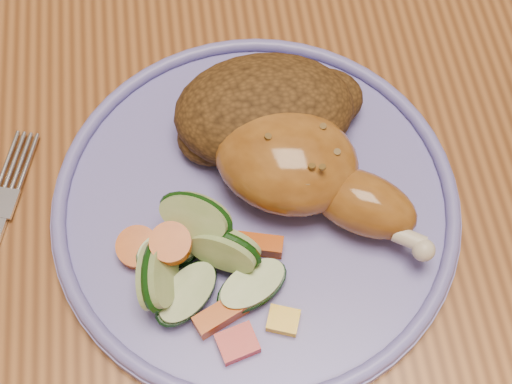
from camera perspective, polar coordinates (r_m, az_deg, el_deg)
ground at (r=1.25m, az=4.34°, el=-11.62°), size 4.00×4.00×0.00m
dining_table at (r=0.64m, az=8.39°, el=4.89°), size 0.90×1.40×0.75m
plate at (r=0.50m, az=0.00°, el=-1.12°), size 0.28×0.28×0.01m
plate_rim at (r=0.49m, az=0.00°, el=-0.54°), size 0.28×0.28×0.01m
chicken_leg at (r=0.48m, az=3.90°, el=1.77°), size 0.15×0.14×0.05m
rice_pilaf at (r=0.50m, az=0.95°, el=6.47°), size 0.14×0.09×0.06m
vegetable_pile at (r=0.46m, az=-4.89°, el=-5.51°), size 0.12×0.12×0.06m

